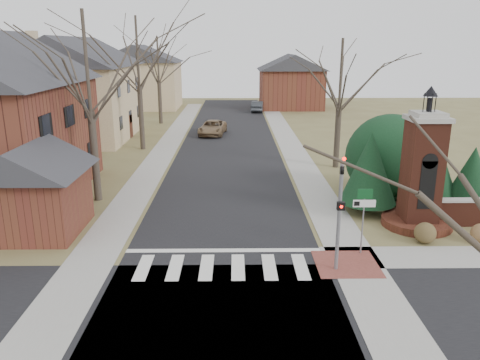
{
  "coord_description": "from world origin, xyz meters",
  "views": [
    {
      "loc": [
        0.49,
        -15.41,
        8.17
      ],
      "look_at": [
        0.73,
        6.0,
        1.97
      ],
      "focal_mm": 35.0,
      "sensor_mm": 36.0,
      "label": 1
    }
  ],
  "objects_px": {
    "pickup_truck": "(213,128)",
    "traffic_signal_pole": "(340,205)",
    "distant_car": "(258,106)",
    "sign_post": "(364,208)",
    "brick_gate_monument": "(421,181)"
  },
  "relations": [
    {
      "from": "pickup_truck",
      "to": "traffic_signal_pole",
      "type": "bearing_deg",
      "value": -71.02
    },
    {
      "from": "distant_car",
      "to": "pickup_truck",
      "type": "bearing_deg",
      "value": 78.5
    },
    {
      "from": "traffic_signal_pole",
      "to": "distant_car",
      "type": "distance_m",
      "value": 43.57
    },
    {
      "from": "traffic_signal_pole",
      "to": "brick_gate_monument",
      "type": "distance_m",
      "value": 6.47
    },
    {
      "from": "traffic_signal_pole",
      "to": "pickup_truck",
      "type": "height_order",
      "value": "traffic_signal_pole"
    },
    {
      "from": "brick_gate_monument",
      "to": "traffic_signal_pole",
      "type": "bearing_deg",
      "value": -136.76
    },
    {
      "from": "distant_car",
      "to": "traffic_signal_pole",
      "type": "bearing_deg",
      "value": 97.23
    },
    {
      "from": "traffic_signal_pole",
      "to": "pickup_truck",
      "type": "relative_size",
      "value": 0.94
    },
    {
      "from": "sign_post",
      "to": "pickup_truck",
      "type": "xyz_separation_m",
      "value": [
        -7.19,
        26.29,
        -1.29
      ]
    },
    {
      "from": "sign_post",
      "to": "brick_gate_monument",
      "type": "distance_m",
      "value": 4.55
    },
    {
      "from": "traffic_signal_pole",
      "to": "distant_car",
      "type": "height_order",
      "value": "traffic_signal_pole"
    },
    {
      "from": "pickup_truck",
      "to": "distant_car",
      "type": "height_order",
      "value": "distant_car"
    },
    {
      "from": "traffic_signal_pole",
      "to": "pickup_truck",
      "type": "distance_m",
      "value": 28.39
    },
    {
      "from": "traffic_signal_pole",
      "to": "pickup_truck",
      "type": "xyz_separation_m",
      "value": [
        -5.9,
        27.71,
        -1.92
      ]
    },
    {
      "from": "sign_post",
      "to": "pickup_truck",
      "type": "relative_size",
      "value": 0.58
    }
  ]
}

